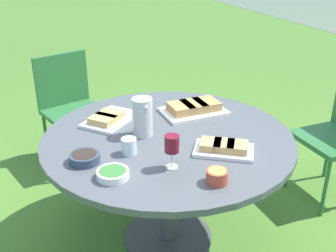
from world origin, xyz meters
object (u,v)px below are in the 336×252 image
at_px(dining_table, 168,151).
at_px(chair_near_right, 70,102).
at_px(wine_glass, 172,145).
at_px(water_pitcher, 142,117).

xyz_separation_m(dining_table, chair_near_right, (-1.24, -0.29, -0.10)).
bearing_deg(dining_table, wine_glass, -21.58).
xyz_separation_m(chair_near_right, wine_glass, (1.56, 0.16, 0.32)).
relative_size(dining_table, water_pitcher, 6.46).
relative_size(dining_table, chair_near_right, 1.59).
bearing_deg(wine_glass, water_pitcher, 179.41).
relative_size(water_pitcher, wine_glass, 1.27).
xyz_separation_m(dining_table, water_pitcher, (-0.07, -0.12, 0.21)).
bearing_deg(chair_near_right, water_pitcher, 8.18).
distance_m(dining_table, wine_glass, 0.41).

